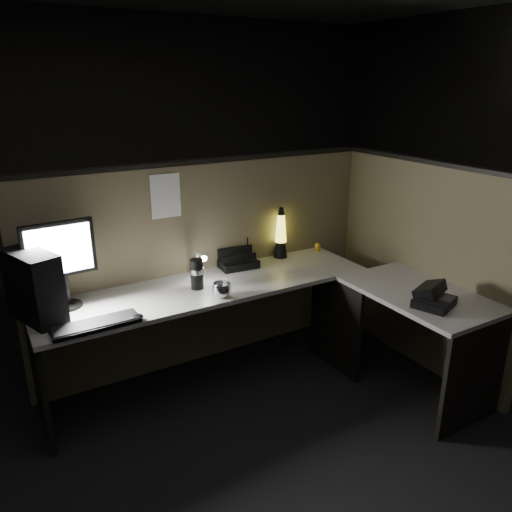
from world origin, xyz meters
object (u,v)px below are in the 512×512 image
monitor (60,256)px  desk_phone (432,297)px  pc_tower (34,286)px  keyboard (96,325)px  lava_lamp (281,237)px

monitor → desk_phone: bearing=-33.8°
pc_tower → monitor: size_ratio=0.77×
pc_tower → keyboard: pc_tower is taller
desk_phone → lava_lamp: bearing=84.0°
pc_tower → keyboard: size_ratio=0.84×
pc_tower → desk_phone: (2.12, -1.02, -0.15)m
keyboard → desk_phone: (1.86, -0.76, 0.04)m
pc_tower → desk_phone: size_ratio=1.39×
monitor → lava_lamp: 1.64m
lava_lamp → desk_phone: size_ratio=1.35×
desk_phone → pc_tower: bearing=133.7°
pc_tower → desk_phone: 2.36m
pc_tower → lava_lamp: pc_tower is taller
keyboard → desk_phone: desk_phone is taller
desk_phone → keyboard: bearing=137.3°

